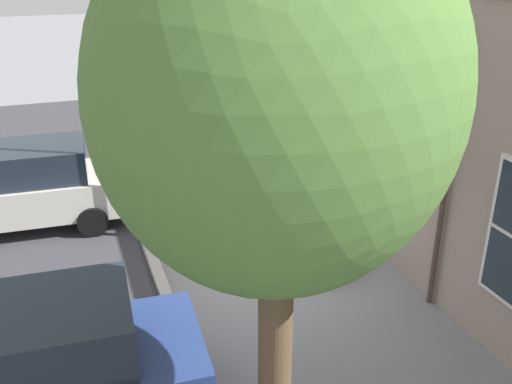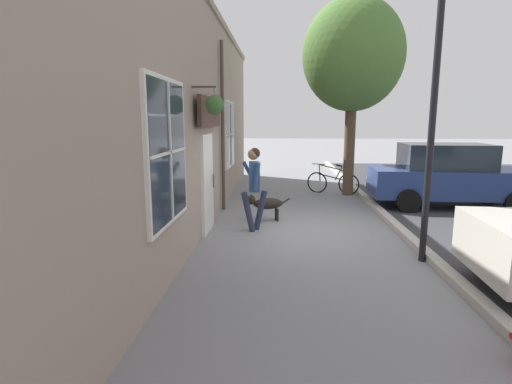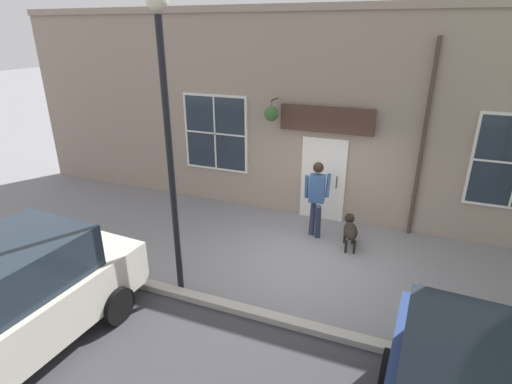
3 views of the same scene
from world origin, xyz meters
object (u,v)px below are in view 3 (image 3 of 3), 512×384
pedestrian_walking (317,192)px  dog_on_leash (350,229)px  street_lamp (166,114)px  fire_hydrant (56,241)px

pedestrian_walking → dog_on_leash: (0.21, 0.84, -0.68)m
dog_on_leash → street_lamp: size_ratio=0.22×
pedestrian_walking → dog_on_leash: bearing=75.9°
pedestrian_walking → fire_hydrant: size_ratio=2.35×
pedestrian_walking → fire_hydrant: (2.95, -4.80, -0.71)m
street_lamp → fire_hydrant: (-0.05, -3.04, -2.87)m
dog_on_leash → pedestrian_walking: bearing=-104.1°
pedestrian_walking → street_lamp: bearing=-30.4°
dog_on_leash → fire_hydrant: 6.27m
dog_on_leash → fire_hydrant: bearing=-64.1°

